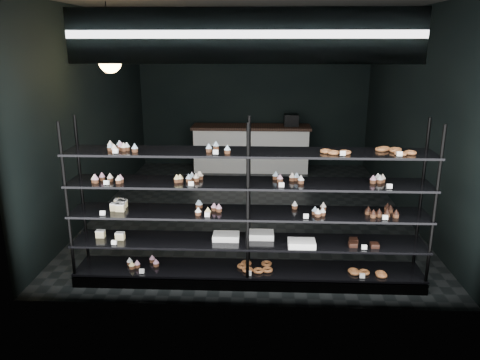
# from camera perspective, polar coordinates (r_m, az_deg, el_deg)

# --- Properties ---
(room) EXTENTS (5.01, 6.01, 3.20)m
(room) POSITION_cam_1_polar(r_m,az_deg,el_deg) (7.47, 1.31, 8.04)
(room) COLOR black
(room) RESTS_ON ground
(display_shelf) EXTENTS (4.00, 0.50, 1.91)m
(display_shelf) POSITION_cam_1_polar(r_m,az_deg,el_deg) (5.35, 0.70, -6.24)
(display_shelf) COLOR black
(display_shelf) RESTS_ON room
(signage) EXTENTS (3.30, 0.05, 0.50)m
(signage) POSITION_cam_1_polar(r_m,az_deg,el_deg) (4.46, 0.54, 17.17)
(signage) COLOR #0C1B3F
(signage) RESTS_ON room
(pendant_lamp) EXTENTS (0.28, 0.28, 0.87)m
(pendant_lamp) POSITION_cam_1_polar(r_m,az_deg,el_deg) (6.39, -15.58, 13.71)
(pendant_lamp) COLOR black
(pendant_lamp) RESTS_ON room
(service_counter) EXTENTS (2.52, 0.65, 1.23)m
(service_counter) POSITION_cam_1_polar(r_m,az_deg,el_deg) (10.13, 1.43, 3.97)
(service_counter) COLOR silver
(service_counter) RESTS_ON room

